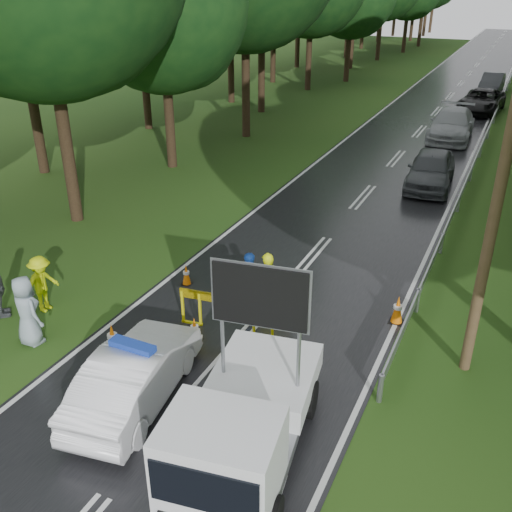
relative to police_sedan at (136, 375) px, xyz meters
The scene contains 20 objects.
ground 2.46m from the police_sedan, 65.97° to the left, with size 160.00×160.00×0.00m, color #1C4112.
road 32.18m from the police_sedan, 88.29° to the left, with size 7.00×140.00×0.02m, color black.
guardrail 32.17m from the police_sedan, 81.67° to the left, with size 0.12×60.06×0.70m.
utility_pole_near 8.63m from the police_sedan, 34.01° to the left, with size 1.40×0.24×10.00m.
police_sedan is the anchor object (origin of this frame).
work_truck 2.91m from the police_sedan, 13.53° to the right, with size 2.63×4.75×3.59m.
barrier 3.20m from the police_sedan, 81.50° to the left, with size 2.50×0.36×1.04m.
officer 4.61m from the police_sedan, 77.52° to the left, with size 0.63×0.41×1.73m, color #EDFF0D.
civilian 4.63m from the police_sedan, 84.27° to the left, with size 0.75×0.59×1.55m, color #1A48AB.
bystander_left 4.87m from the police_sedan, 156.04° to the left, with size 1.03×0.59×1.60m, color #CEE60C.
bystander_right 3.71m from the police_sedan, 169.76° to the left, with size 0.89×0.58×1.82m, color #8EA0AA.
queue_car_first 16.94m from the police_sedan, 79.27° to the left, with size 1.83×4.55×1.55m, color #3F4246.
queue_car_second 25.48m from the police_sedan, 83.76° to the left, with size 2.22×5.45×1.58m, color #999DA0.
queue_car_third 33.31m from the police_sedan, 83.86° to the left, with size 2.44×5.29×1.47m, color black.
queue_car_fourth 41.31m from the police_sedan, 85.05° to the left, with size 1.50×4.30×1.42m, color #3A3C41.
cone_near_left 1.94m from the police_sedan, 143.02° to the left, with size 0.39×0.39×0.82m.
cone_center 2.45m from the police_sedan, 90.90° to the left, with size 0.32×0.32×0.67m.
cone_far 4.91m from the police_sedan, 71.75° to the left, with size 0.36×0.36×0.77m.
cone_left_mid 5.13m from the police_sedan, 109.84° to the left, with size 0.31×0.31×0.65m.
cone_right 6.90m from the police_sedan, 51.44° to the left, with size 0.37×0.37×0.79m.
Camera 1 is at (5.38, -9.74, 8.17)m, focal length 40.00 mm.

